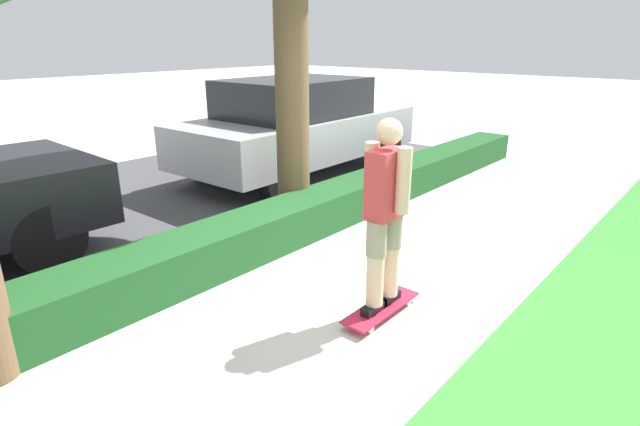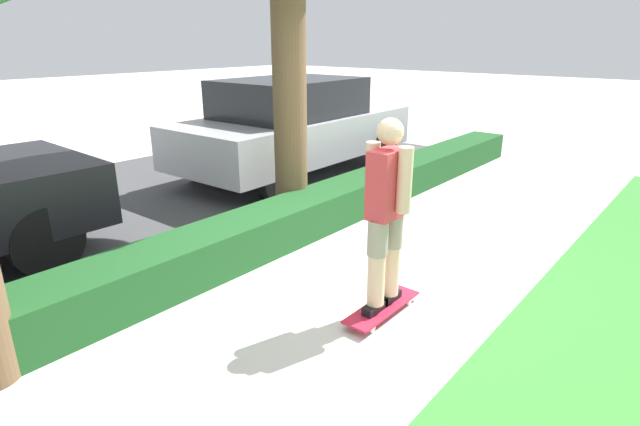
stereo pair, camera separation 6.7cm
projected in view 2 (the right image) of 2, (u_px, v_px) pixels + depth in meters
ground_plane at (376, 301)px, 4.45m from camera, size 60.00×60.00×0.00m
street_asphalt at (126, 205)px, 6.99m from camera, size 12.73×5.00×0.01m
hedge_row at (252, 235)px, 5.34m from camera, size 12.73×0.60×0.44m
skateboard at (382, 307)px, 4.22m from camera, size 0.84×0.24×0.08m
skater_person at (387, 212)px, 3.93m from camera, size 0.48×0.41×1.58m
parked_car_middle at (294, 126)px, 8.36m from camera, size 4.39×1.98×1.60m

